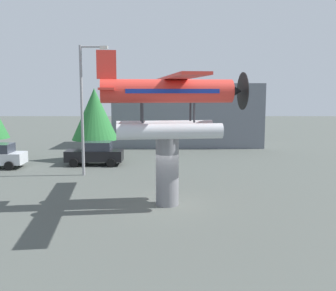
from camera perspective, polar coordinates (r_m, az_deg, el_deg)
name	(u,v)px	position (r m, az deg, el deg)	size (l,w,h in m)	color
ground_plane	(168,205)	(19.66, -0.01, -8.43)	(140.00, 140.00, 0.00)	#4C514C
display_pedestal	(168,171)	(19.26, -0.01, -3.66)	(1.10, 1.10, 3.34)	slate
floatplane_monument	(171,101)	(18.90, 0.38, 6.32)	(7.05, 10.46, 4.00)	silver
car_mid_black	(96,153)	(30.29, -10.24, -1.11)	(4.20, 2.02, 1.76)	black
streetlight_primary	(85,101)	(26.38, -11.72, 6.17)	(1.84, 0.28, 8.37)	gray
storefront_building	(188,115)	(41.00, 2.80, 4.43)	(14.62, 5.99, 6.24)	slate
tree_east	(95,114)	(32.28, -10.33, 4.42)	(3.66, 3.66, 5.72)	brown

